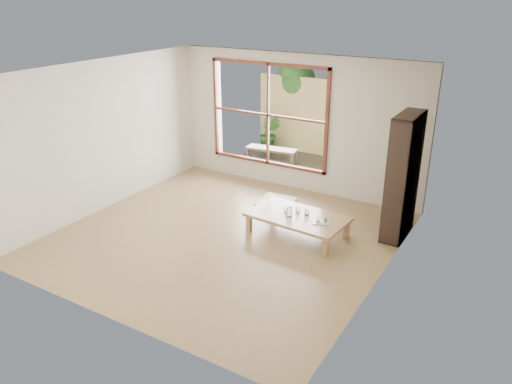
# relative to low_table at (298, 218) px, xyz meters

# --- Properties ---
(ground) EXTENTS (5.00, 5.00, 0.00)m
(ground) POSITION_rel_low_table_xyz_m (-0.95, -0.63, -0.30)
(ground) COLOR #95774A
(ground) RESTS_ON ground
(low_table) EXTENTS (1.61, 0.99, 0.34)m
(low_table) POSITION_rel_low_table_xyz_m (0.00, 0.00, 0.00)
(low_table) COLOR tan
(low_table) RESTS_ON ground
(floor_cushion) EXTENTS (0.63, 0.63, 0.09)m
(floor_cushion) POSITION_rel_low_table_xyz_m (-0.86, 0.86, -0.25)
(floor_cushion) COLOR silver
(floor_cushion) RESTS_ON ground
(bookshelf) EXTENTS (0.32, 0.89, 1.97)m
(bookshelf) POSITION_rel_low_table_xyz_m (1.37, 0.83, 0.69)
(bookshelf) COLOR black
(bookshelf) RESTS_ON ground
(glass_tall) EXTENTS (0.08, 0.08, 0.15)m
(glass_tall) POSITION_rel_low_table_xyz_m (-0.10, -0.11, 0.12)
(glass_tall) COLOR silver
(glass_tall) RESTS_ON low_table
(glass_mid) EXTENTS (0.07, 0.07, 0.11)m
(glass_mid) POSITION_rel_low_table_xyz_m (0.11, 0.10, 0.09)
(glass_mid) COLOR silver
(glass_mid) RESTS_ON low_table
(glass_short) EXTENTS (0.06, 0.06, 0.08)m
(glass_short) POSITION_rel_low_table_xyz_m (-0.05, 0.11, 0.08)
(glass_short) COLOR silver
(glass_short) RESTS_ON low_table
(glass_small) EXTENTS (0.06, 0.06, 0.08)m
(glass_small) POSITION_rel_low_table_xyz_m (-0.21, -0.00, 0.08)
(glass_small) COLOR silver
(glass_small) RESTS_ON low_table
(food_tray) EXTENTS (0.30, 0.26, 0.08)m
(food_tray) POSITION_rel_low_table_xyz_m (0.44, -0.05, 0.06)
(food_tray) COLOR white
(food_tray) RESTS_ON low_table
(deck) EXTENTS (2.80, 2.00, 0.05)m
(deck) POSITION_rel_low_table_xyz_m (-1.55, 2.93, -0.30)
(deck) COLOR #3B332B
(deck) RESTS_ON ground
(garden_bench) EXTENTS (1.16, 0.47, 0.36)m
(garden_bench) POSITION_rel_low_table_xyz_m (-2.03, 2.79, 0.02)
(garden_bench) COLOR black
(garden_bench) RESTS_ON deck
(bamboo_fence) EXTENTS (2.80, 0.06, 1.80)m
(bamboo_fence) POSITION_rel_low_table_xyz_m (-1.55, 3.93, 0.60)
(bamboo_fence) COLOR #DBC770
(bamboo_fence) RESTS_ON ground
(shrub_right) EXTENTS (0.87, 0.81, 0.80)m
(shrub_right) POSITION_rel_low_table_xyz_m (-0.65, 3.77, 0.13)
(shrub_right) COLOR #376826
(shrub_right) RESTS_ON deck
(shrub_left) EXTENTS (0.56, 0.47, 0.92)m
(shrub_left) POSITION_rel_low_table_xyz_m (-2.47, 3.49, 0.19)
(shrub_left) COLOR #376826
(shrub_left) RESTS_ON deck
(garden_tree) EXTENTS (1.04, 0.85, 2.22)m
(garden_tree) POSITION_rel_low_table_xyz_m (-2.23, 4.23, 1.33)
(garden_tree) COLOR #4C3D2D
(garden_tree) RESTS_ON ground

